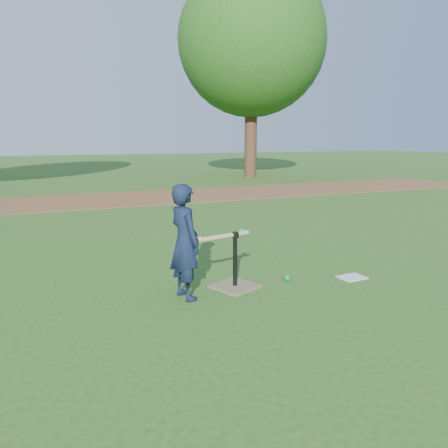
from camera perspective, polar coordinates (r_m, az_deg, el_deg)
name	(u,v)px	position (r m, az deg, el deg)	size (l,w,h in m)	color
ground	(214,289)	(4.78, -1.32, -8.43)	(80.00, 80.00, 0.00)	#285116
dirt_strip	(107,200)	(11.90, -15.07, 3.09)	(24.00, 3.00, 0.01)	brown
child	(185,242)	(4.37, -5.16, -2.35)	(0.43, 0.28, 1.17)	black
wiffle_ball_ground	(287,278)	(5.05, 8.24, -6.97)	(0.08, 0.08, 0.08)	#0B8039
clipboard	(352,277)	(5.34, 16.36, -6.70)	(0.30, 0.23, 0.01)	silver
batting_tee	(235,278)	(4.78, 1.44, -7.00)	(0.56, 0.56, 0.61)	#746A4A
swing_action	(226,235)	(4.61, 0.33, -1.50)	(0.63, 0.22, 0.09)	tan
tree_right	(252,42)	(18.50, 3.66, 22.66)	(5.80, 5.80, 8.21)	#382316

